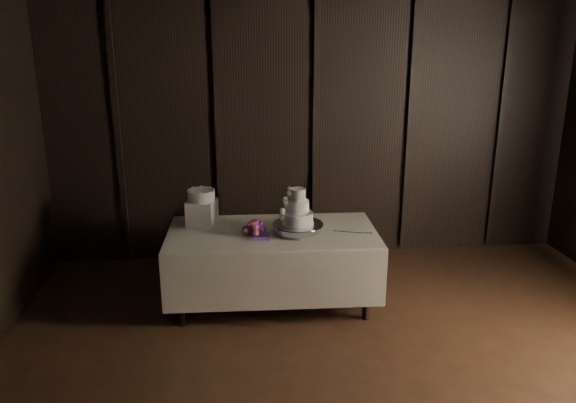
% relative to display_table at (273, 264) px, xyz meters
% --- Properties ---
extents(room, '(6.08, 7.08, 3.08)m').
position_rel_display_table_xyz_m(room, '(0.59, -2.21, 1.08)').
color(room, black).
rests_on(room, ground).
extents(display_table, '(2.02, 1.10, 0.76)m').
position_rel_display_table_xyz_m(display_table, '(0.00, 0.00, 0.00)').
color(display_table, '#F1E5D0').
rests_on(display_table, ground).
extents(cake_stand, '(0.55, 0.55, 0.09)m').
position_rel_display_table_xyz_m(cake_stand, '(0.23, -0.08, 0.39)').
color(cake_stand, silver).
rests_on(cake_stand, display_table).
extents(wedding_cake, '(0.32, 0.29, 0.34)m').
position_rel_display_table_xyz_m(wedding_cake, '(0.21, -0.09, 0.57)').
color(wedding_cake, white).
rests_on(wedding_cake, cake_stand).
extents(bouquet, '(0.29, 0.38, 0.18)m').
position_rel_display_table_xyz_m(bouquet, '(-0.17, -0.09, 0.40)').
color(bouquet, '#E55551').
rests_on(bouquet, display_table).
extents(box_pedestal, '(0.32, 0.32, 0.25)m').
position_rel_display_table_xyz_m(box_pedestal, '(-0.67, 0.25, 0.47)').
color(box_pedestal, white).
rests_on(box_pedestal, display_table).
extents(small_cake, '(0.30, 0.30, 0.11)m').
position_rel_display_table_xyz_m(small_cake, '(-0.67, 0.25, 0.65)').
color(small_cake, white).
rests_on(small_cake, box_pedestal).
extents(cake_knife, '(0.36, 0.14, 0.01)m').
position_rel_display_table_xyz_m(cake_knife, '(0.71, -0.12, 0.35)').
color(cake_knife, silver).
rests_on(cake_knife, display_table).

